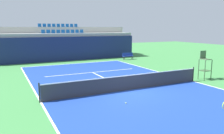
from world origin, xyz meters
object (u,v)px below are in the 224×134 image
tennis_net (129,82)px  tennis_ball_2 (126,103)px  umpire_chair (205,64)px  player_bench (128,55)px

tennis_net → tennis_ball_2: (-1.51, -2.19, -0.47)m
umpire_chair → tennis_ball_2: 8.59m
tennis_ball_2 → tennis_net: bearing=55.4°
umpire_chair → player_bench: (0.42, 12.21, -0.68)m
tennis_net → umpire_chair: umpire_chair is taller
tennis_ball_2 → player_bench: bearing=59.2°
player_bench → tennis_ball_2: size_ratio=22.73×
tennis_net → tennis_ball_2: 2.70m
tennis_net → player_bench: 14.18m
tennis_net → tennis_ball_2: tennis_net is taller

